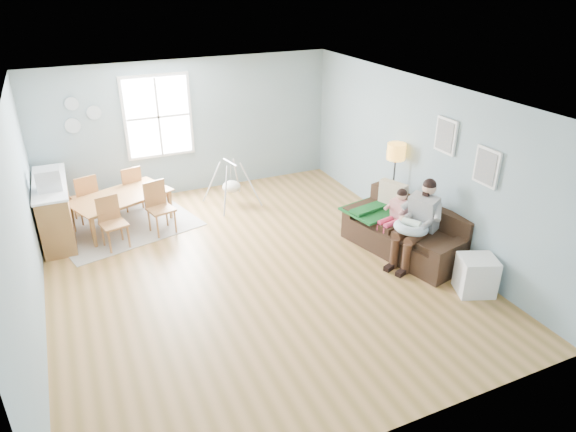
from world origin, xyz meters
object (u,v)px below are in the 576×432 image
chair_se (158,204)px  chair_sw (111,219)px  baby_swing (231,186)px  storage_cube (475,275)px  toddler (396,210)px  dining_table (123,211)px  chair_ne (131,186)px  father (418,220)px  monitor (48,179)px  sofa (406,235)px  floor_lamp (396,159)px  counter (55,209)px  chair_nw (86,196)px

chair_se → chair_sw: bearing=-164.8°
baby_swing → storage_cube: bearing=-63.1°
toddler → storage_cube: toddler is taller
dining_table → chair_ne: chair_ne is taller
storage_cube → baby_swing: bearing=116.9°
toddler → storage_cube: (0.30, -1.57, -0.42)m
father → monitor: bearing=150.4°
father → sofa: bearing=80.0°
floor_lamp → chair_se: 4.20m
chair_sw → monitor: (-0.83, 0.42, 0.70)m
toddler → chair_ne: bearing=138.0°
sofa → toddler: size_ratio=2.60×
chair_sw → baby_swing: 2.47m
floor_lamp → storage_cube: 2.49m
chair_sw → chair_ne: chair_ne is taller
dining_table → chair_ne: 0.75m
father → monitor: size_ratio=3.62×
toddler → floor_lamp: (0.41, 0.70, 0.59)m
chair_ne → baby_swing: size_ratio=0.85×
storage_cube → counter: 6.93m
floor_lamp → chair_nw: (-4.96, 2.44, -0.77)m
father → chair_nw: 5.87m
dining_table → chair_ne: size_ratio=1.92×
chair_se → chair_nw: size_ratio=1.00×
toddler → baby_swing: size_ratio=0.81×
counter → chair_ne: bearing=23.2°
chair_nw → counter: (-0.54, -0.36, -0.01)m
chair_se → counter: 1.75m
chair_sw → chair_ne: 1.45m
chair_se → baby_swing: (1.52, 0.55, -0.12)m
toddler → monitor: 5.65m
father → chair_sw: bearing=150.0°
chair_ne → storage_cube: bearing=-50.8°
sofa → father: size_ratio=1.62×
chair_nw → chair_ne: 0.85m
father → baby_swing: (-1.96, 3.26, -0.32)m
chair_sw → chair_nw: bearing=104.8°
father → counter: father is taller
chair_se → counter: size_ratio=0.51×
baby_swing → chair_sw: bearing=-161.9°
floor_lamp → monitor: 5.76m
dining_table → counter: (-1.10, 0.09, 0.22)m
floor_lamp → baby_swing: size_ratio=1.50×
sofa → chair_ne: chair_ne is taller
storage_cube → monitor: bearing=143.3°
sofa → storage_cube: size_ratio=3.46×
chair_sw → chair_se: size_ratio=0.95×
chair_se → toddler: bearing=-33.1°
father → counter: (-5.15, 3.26, -0.20)m
chair_ne → baby_swing: (1.82, -0.58, -0.10)m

